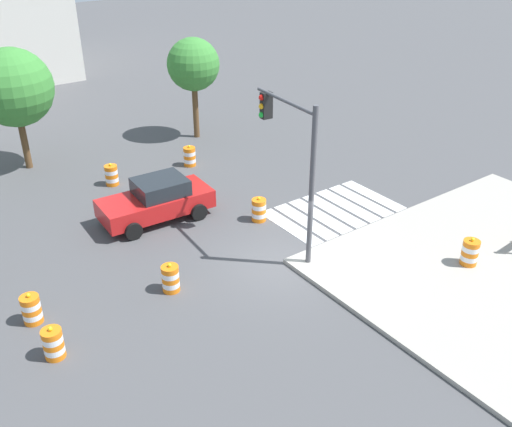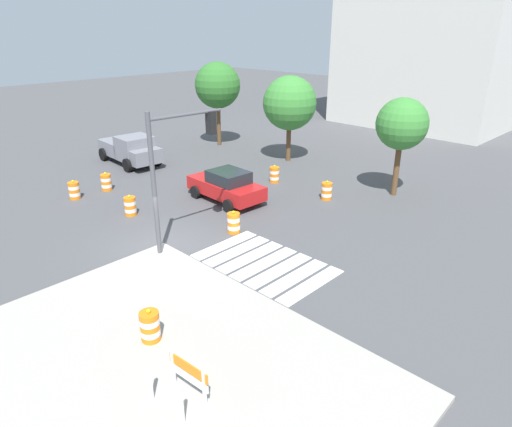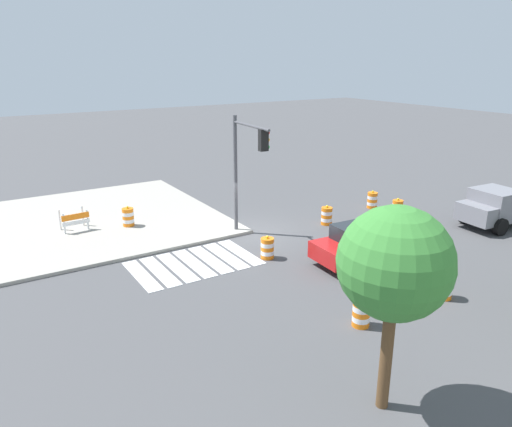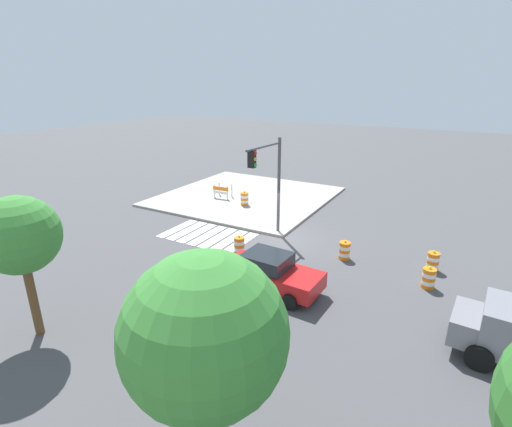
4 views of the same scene
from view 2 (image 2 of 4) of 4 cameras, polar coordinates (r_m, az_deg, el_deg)
The scene contains 18 objects.
ground_plane at distance 19.12m, azimuth -11.50°, elevation -4.02°, with size 120.00×120.00×0.00m, color #474749.
sidewalk_corner at distance 12.31m, azimuth -18.67°, elevation -21.67°, with size 12.00×12.00×0.15m, color #9E998E.
crosswalk_stripes at distance 17.43m, azimuth 1.07°, elevation -6.28°, with size 5.10×3.20×0.02m.
sports_car at distance 23.31m, azimuth -3.74°, elevation 3.53°, with size 4.39×2.31×1.63m.
pickup_truck at distance 30.67m, azimuth -15.43°, elevation 7.77°, with size 5.27×2.63×1.92m.
traffic_barrel_near_corner at distance 23.84m, azimuth 8.88°, elevation 2.82°, with size 0.56×0.56×1.02m.
traffic_barrel_crosswalk_end at distance 26.21m, azimuth -18.32°, elevation 3.76°, with size 0.56×0.56×1.02m.
traffic_barrel_median_near at distance 22.39m, azimuth -15.54°, elevation 0.91°, with size 0.56×0.56×1.02m.
traffic_barrel_median_far at distance 19.78m, azimuth -2.82°, elevation -1.17°, with size 0.56×0.56×1.02m.
traffic_barrel_far_curb at distance 25.46m, azimuth -21.90°, elevation 2.71°, with size 0.56×0.56×1.02m.
traffic_barrel_lane_center at distance 26.21m, azimuth 2.33°, elevation 4.91°, with size 0.56×0.56×1.02m.
traffic_barrel_on_sidewalk at distance 13.47m, azimuth -13.18°, elevation -13.62°, with size 0.56×0.56×1.02m.
construction_barricade at distance 11.54m, azimuth -9.10°, elevation -19.70°, with size 1.30×0.87×1.00m.
traffic_light_pole at distance 17.51m, azimuth -9.78°, elevation 7.34°, with size 0.48×3.29×5.50m.
street_tree_streetside_near at distance 24.45m, azimuth 17.89°, elevation 10.60°, with size 2.62×2.62×5.12m.
street_tree_streetside_mid at distance 34.10m, azimuth -4.86°, elevation 15.74°, with size 3.29×3.29×6.03m.
street_tree_streetside_far at distance 29.94m, azimuth 4.25°, elevation 13.66°, with size 3.44×3.44×5.51m.
office_building_far at distance 44.41m, azimuth 21.70°, elevation 22.85°, with size 14.00×10.00×19.37m, color beige.
Camera 2 is at (14.36, -9.38, 8.45)m, focal length 31.81 mm.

